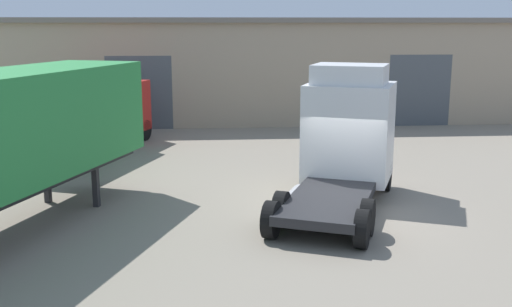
% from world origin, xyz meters
% --- Properties ---
extents(ground_plane, '(60.00, 60.00, 0.00)m').
position_xyz_m(ground_plane, '(0.00, 0.00, 0.00)').
color(ground_plane, gray).
extents(warehouse_building, '(32.48, 8.09, 5.41)m').
position_xyz_m(warehouse_building, '(0.00, 17.79, 2.72)').
color(warehouse_building, tan).
rests_on(warehouse_building, ground_plane).
extents(tractor_unit_white, '(4.70, 6.75, 3.95)m').
position_xyz_m(tractor_unit_white, '(0.41, 1.59, 1.85)').
color(tractor_unit_white, silver).
rests_on(tractor_unit_white, ground_plane).
extents(box_truck_red, '(4.96, 8.22, 3.35)m').
position_xyz_m(box_truck_red, '(-8.77, 8.12, 1.89)').
color(box_truck_red, red).
rests_on(box_truck_red, ground_plane).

